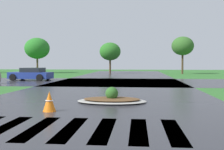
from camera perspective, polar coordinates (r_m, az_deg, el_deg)
asphalt_roadway at (r=13.45m, az=-2.30°, el=-4.85°), size 11.27×80.00×0.01m
asphalt_cross_road at (r=24.37m, az=1.15°, el=-1.45°), size 90.00×10.14×0.01m
crosswalk_stripes at (r=7.57m, az=-8.53°, el=-10.87°), size 5.85×2.81×0.01m
median_island at (r=12.17m, az=-0.05°, el=-5.03°), size 3.03×1.90×0.68m
car_white_sedan at (r=27.72m, az=-16.32°, el=0.15°), size 4.12×2.34×1.21m
traffic_cone at (r=10.18m, az=-12.78°, el=-5.37°), size 0.46×0.46×0.73m
background_treeline at (r=42.30m, az=-0.37°, el=5.25°), size 48.48×4.76×5.57m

